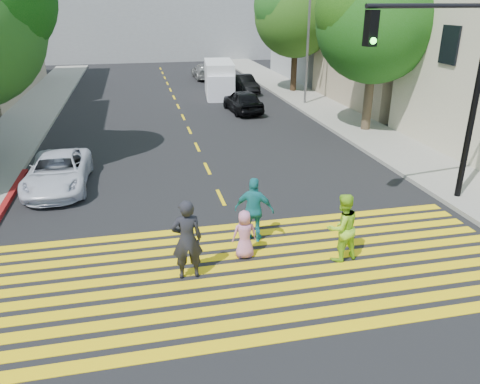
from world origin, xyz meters
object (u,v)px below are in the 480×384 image
object	(u,v)px
pedestrian_man	(187,240)
silver_car	(204,71)
tree_right_near	(378,16)
pedestrian_child	(245,234)
dark_car_near	(243,101)
white_van	(219,80)
tree_right_far	(297,10)
dark_car_parked	(244,84)
pedestrian_woman	(342,228)
pedestrian_extra	(254,210)
traffic_signal	(450,74)
white_sedan	(58,172)

from	to	relation	value
pedestrian_man	silver_car	distance (m)	30.72
silver_car	tree_right_near	bearing A→B (deg)	105.30
pedestrian_child	tree_right_near	bearing A→B (deg)	-128.98
pedestrian_man	silver_car	size ratio (longest dim) A/B	0.46
dark_car_near	white_van	world-z (taller)	white_van
tree_right_far	silver_car	distance (m)	10.58
dark_car_parked	tree_right_near	bearing A→B (deg)	-77.17
tree_right_near	pedestrian_child	distance (m)	14.80
pedestrian_child	silver_car	world-z (taller)	pedestrian_child
pedestrian_woman	pedestrian_child	xyz separation A→B (m)	(-2.36, 0.64, -0.25)
pedestrian_extra	white_van	distance (m)	21.18
tree_right_near	traffic_signal	world-z (taller)	tree_right_near
pedestrian_child	dark_car_near	world-z (taller)	dark_car_near
white_sedan	pedestrian_woman	bearing A→B (deg)	-40.63
pedestrian_man	pedestrian_child	bearing A→B (deg)	-158.54
pedestrian_man	pedestrian_woman	world-z (taller)	pedestrian_man
tree_right_far	white_van	distance (m)	7.08
pedestrian_child	dark_car_parked	xyz separation A→B (m)	(5.16, 22.70, -0.02)
pedestrian_man	pedestrian_extra	bearing A→B (deg)	-144.80
pedestrian_extra	silver_car	xyz separation A→B (m)	(2.89, 28.89, -0.29)
white_van	tree_right_near	bearing A→B (deg)	-56.40
tree_right_far	silver_car	xyz separation A→B (m)	(-5.38, 7.65, -4.93)
dark_car_near	silver_car	size ratio (longest dim) A/B	0.91
pedestrian_child	pedestrian_extra	distance (m)	0.97
pedestrian_woman	silver_car	size ratio (longest dim) A/B	0.41
silver_car	dark_car_near	bearing A→B (deg)	90.61
pedestrian_child	pedestrian_woman	bearing A→B (deg)	165.04
dark_car_parked	white_van	bearing A→B (deg)	-159.39
silver_car	pedestrian_extra	bearing A→B (deg)	83.38
pedestrian_extra	dark_car_parked	world-z (taller)	pedestrian_extra
pedestrian_child	white_sedan	xyz separation A→B (m)	(-5.30, 6.09, -0.04)
pedestrian_woman	pedestrian_man	bearing A→B (deg)	-12.18
pedestrian_woman	white_sedan	world-z (taller)	pedestrian_woman
pedestrian_woman	pedestrian_extra	distance (m)	2.39
pedestrian_child	dark_car_parked	bearing A→B (deg)	-102.65
pedestrian_man	pedestrian_woman	xyz separation A→B (m)	(3.88, -0.01, -0.10)
white_sedan	traffic_signal	xyz separation A→B (m)	(11.86, -4.16, 3.57)
pedestrian_woman	traffic_signal	size ratio (longest dim) A/B	0.28
pedestrian_woman	white_sedan	size ratio (longest dim) A/B	0.41
white_sedan	pedestrian_extra	bearing A→B (deg)	-41.82
tree_right_near	white_sedan	distance (m)	15.69
pedestrian_woman	pedestrian_extra	size ratio (longest dim) A/B	0.98
tree_right_near	dark_car_parked	xyz separation A→B (m)	(-3.67, 11.86, -4.88)
pedestrian_extra	traffic_signal	bearing A→B (deg)	-145.15
tree_right_near	pedestrian_woman	world-z (taller)	tree_right_near
pedestrian_woman	white_van	distance (m)	22.47
white_van	white_sedan	bearing A→B (deg)	-111.89
pedestrian_man	white_van	xyz separation A→B (m)	(4.76, 22.44, 0.10)
dark_car_near	dark_car_parked	distance (m)	6.38
pedestrian_extra	dark_car_near	distance (m)	16.01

